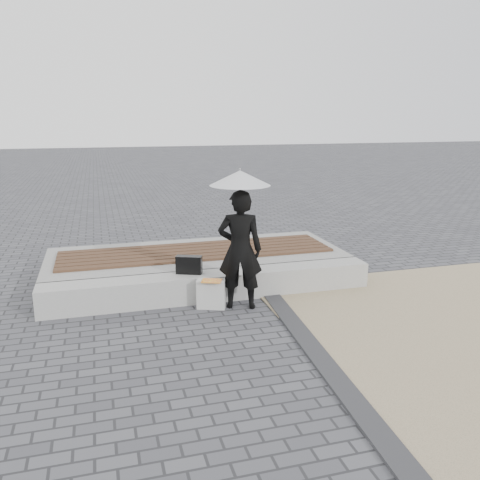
# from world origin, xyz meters

# --- Properties ---
(ground) EXTENTS (80.00, 80.00, 0.00)m
(ground) POSITION_xyz_m (0.00, 0.00, 0.00)
(ground) COLOR #4E4F53
(ground) RESTS_ON ground
(edging_band) EXTENTS (0.61, 5.20, 0.04)m
(edging_band) POSITION_xyz_m (0.75, -0.50, 0.02)
(edging_band) COLOR #313234
(edging_band) RESTS_ON ground
(seating_ledge) EXTENTS (5.00, 0.45, 0.40)m
(seating_ledge) POSITION_xyz_m (0.00, 1.60, 0.20)
(seating_ledge) COLOR #B0AFAA
(seating_ledge) RESTS_ON ground
(timber_platform) EXTENTS (5.00, 2.00, 0.40)m
(timber_platform) POSITION_xyz_m (0.00, 2.80, 0.20)
(timber_platform) COLOR #999893
(timber_platform) RESTS_ON ground
(timber_decking) EXTENTS (4.60, 1.20, 0.04)m
(timber_decking) POSITION_xyz_m (0.00, 2.80, 0.42)
(timber_decking) COLOR brown
(timber_decking) RESTS_ON timber_platform
(woman) EXTENTS (0.72, 0.58, 1.71)m
(woman) POSITION_xyz_m (0.30, 1.14, 0.86)
(woman) COLOR black
(woman) RESTS_ON ground
(parasol) EXTENTS (0.84, 0.84, 1.07)m
(parasol) POSITION_xyz_m (0.30, 1.14, 1.87)
(parasol) COLOR #B3B3B8
(parasol) RESTS_ON ground
(handbag) EXTENTS (0.41, 0.27, 0.27)m
(handbag) POSITION_xyz_m (-0.34, 1.67, 0.54)
(handbag) COLOR black
(handbag) RESTS_ON seating_ledge
(canvas_tote) EXTENTS (0.44, 0.30, 0.42)m
(canvas_tote) POSITION_xyz_m (-0.10, 1.21, 0.21)
(canvas_tote) COLOR silver
(canvas_tote) RESTS_ON ground
(magazine) EXTENTS (0.33, 0.29, 0.01)m
(magazine) POSITION_xyz_m (-0.10, 1.16, 0.43)
(magazine) COLOR red
(magazine) RESTS_ON canvas_tote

